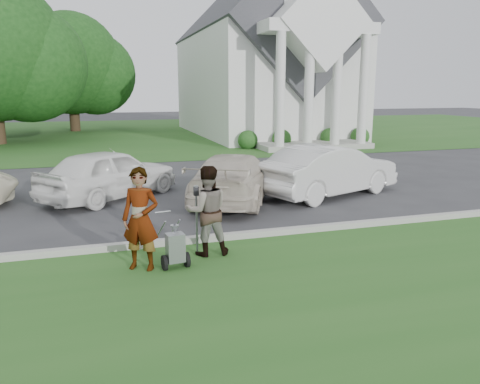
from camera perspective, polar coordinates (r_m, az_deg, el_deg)
name	(u,v)px	position (r m, az deg, el deg)	size (l,w,h in m)	color
ground	(229,249)	(9.65, -1.40, -6.93)	(120.00, 120.00, 0.00)	#333335
grass_strip	(284,314)	(7.04, 5.42, -14.63)	(80.00, 7.00, 0.01)	#28591E
church_lawn	(131,133)	(36.00, -13.16, 7.02)	(80.00, 30.00, 0.01)	#28591E
curb	(222,237)	(10.13, -2.25, -5.54)	(80.00, 0.18, 0.15)	#9E9E93
church	(263,49)	(33.99, 2.84, 17.04)	(9.19, 19.00, 24.10)	white
tree_back	(71,69)	(38.83, -19.93, 13.97)	(9.61, 7.60, 8.89)	#332316
striping_cart	(175,248)	(8.59, -7.91, -6.82)	(0.52, 1.00, 0.89)	black
person_left	(141,220)	(8.50, -12.03, -3.35)	(0.68, 0.44, 1.86)	#999999
person_right	(207,211)	(9.08, -4.06, -2.38)	(0.86, 0.67, 1.77)	#999999
parking_meter_near	(196,211)	(9.19, -5.33, -2.34)	(0.10, 0.09, 1.37)	gray
car_b	(110,174)	(14.41, -15.62, 2.19)	(1.78, 4.42, 1.50)	white
car_c	(234,177)	(13.56, -0.72, 1.79)	(1.95, 4.80, 1.39)	beige
car_d	(330,170)	(14.54, 10.86, 2.62)	(1.65, 4.72, 1.56)	silver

